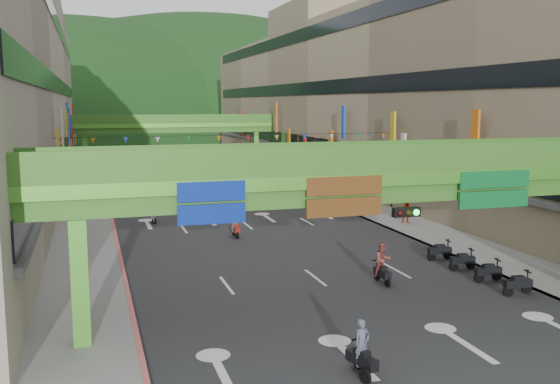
{
  "coord_description": "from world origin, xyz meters",
  "views": [
    {
      "loc": [
        -10.48,
        -16.24,
        8.65
      ],
      "look_at": [
        0.0,
        18.0,
        3.5
      ],
      "focal_mm": 40.0,
      "sensor_mm": 36.0,
      "label": 1
    }
  ],
  "objects_px": {
    "car_silver": "(161,170)",
    "car_yellow": "(169,160)",
    "scooter_rider_near": "(362,351)",
    "scooter_rider_mid": "(383,263)",
    "pedestrian_red": "(408,213)",
    "overpass_near": "(398,192)"
  },
  "relations": [
    {
      "from": "car_silver",
      "to": "car_yellow",
      "type": "bearing_deg",
      "value": 86.54
    },
    {
      "from": "scooter_rider_near",
      "to": "scooter_rider_mid",
      "type": "distance_m",
      "value": 10.46
    },
    {
      "from": "scooter_rider_near",
      "to": "car_yellow",
      "type": "relative_size",
      "value": 0.43
    },
    {
      "from": "pedestrian_red",
      "to": "car_yellow",
      "type": "bearing_deg",
      "value": 109.89
    },
    {
      "from": "car_yellow",
      "to": "car_silver",
      "type": "bearing_deg",
      "value": -101.59
    },
    {
      "from": "scooter_rider_mid",
      "to": "car_silver",
      "type": "distance_m",
      "value": 47.96
    },
    {
      "from": "scooter_rider_mid",
      "to": "pedestrian_red",
      "type": "height_order",
      "value": "scooter_rider_mid"
    },
    {
      "from": "overpass_near",
      "to": "car_silver",
      "type": "relative_size",
      "value": 6.49
    },
    {
      "from": "overpass_near",
      "to": "scooter_rider_near",
      "type": "distance_m",
      "value": 7.05
    },
    {
      "from": "overpass_near",
      "to": "pedestrian_red",
      "type": "height_order",
      "value": "overpass_near"
    },
    {
      "from": "pedestrian_red",
      "to": "scooter_rider_near",
      "type": "bearing_deg",
      "value": -114.72
    },
    {
      "from": "scooter_rider_near",
      "to": "car_yellow",
      "type": "height_order",
      "value": "scooter_rider_near"
    },
    {
      "from": "overpass_near",
      "to": "car_yellow",
      "type": "distance_m",
      "value": 65.24
    },
    {
      "from": "scooter_rider_mid",
      "to": "pedestrian_red",
      "type": "xyz_separation_m",
      "value": [
        8.19,
        12.63,
        -0.16
      ]
    },
    {
      "from": "scooter_rider_near",
      "to": "car_silver",
      "type": "height_order",
      "value": "scooter_rider_near"
    },
    {
      "from": "scooter_rider_mid",
      "to": "pedestrian_red",
      "type": "distance_m",
      "value": 15.05
    },
    {
      "from": "car_yellow",
      "to": "overpass_near",
      "type": "bearing_deg",
      "value": -89.8
    },
    {
      "from": "overpass_near",
      "to": "car_silver",
      "type": "xyz_separation_m",
      "value": [
        -3.44,
        52.37,
        -4.49
      ]
    },
    {
      "from": "car_silver",
      "to": "pedestrian_red",
      "type": "distance_m",
      "value": 37.53
    },
    {
      "from": "car_yellow",
      "to": "pedestrian_red",
      "type": "bearing_deg",
      "value": -77.74
    },
    {
      "from": "pedestrian_red",
      "to": "scooter_rider_mid",
      "type": "bearing_deg",
      "value": -116.02
    },
    {
      "from": "overpass_near",
      "to": "scooter_rider_near",
      "type": "relative_size",
      "value": 14.89
    }
  ]
}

